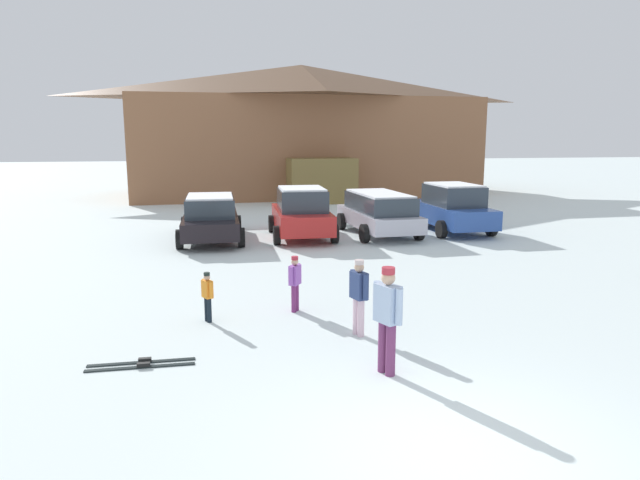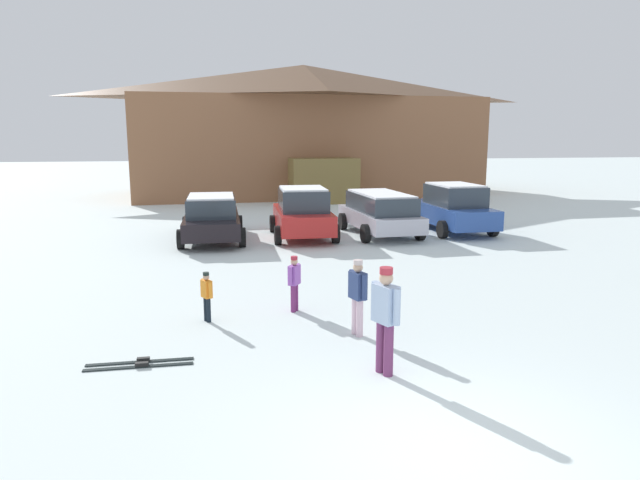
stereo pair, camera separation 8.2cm
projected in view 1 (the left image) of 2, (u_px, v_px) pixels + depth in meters
name	position (u px, v px, depth m)	size (l,w,h in m)	color
ground	(448.00, 450.00, 6.61)	(160.00, 160.00, 0.00)	silver
ski_lodge	(302.00, 129.00, 35.59)	(21.09, 11.93, 7.87)	#8C5C3D
parked_black_sedan	(211.00, 217.00, 19.68)	(2.24, 4.81, 1.59)	black
parked_red_sedan	(301.00, 213.00, 20.21)	(2.30, 4.24, 1.80)	red
parked_silver_wagon	(379.00, 212.00, 20.82)	(2.37, 4.71, 1.56)	#B9B8C7
parked_blue_hatchback	(451.00, 208.00, 21.58)	(2.23, 4.60, 1.82)	#2B4D9C
skier_child_in_orange_jacket	(207.00, 294.00, 11.06)	(0.23, 0.33, 0.99)	black
skier_teen_in_navy_coat	(359.00, 293.00, 10.27)	(0.30, 0.50, 1.41)	silver
skier_adult_in_blue_parka	(387.00, 314.00, 8.56)	(0.38, 0.58, 1.67)	#6D315F
skier_child_in_purple_jacket	(295.00, 280.00, 11.71)	(0.29, 0.37, 1.16)	#712A65
pair_of_skis	(142.00, 364.00, 9.03)	(1.68, 0.30, 0.08)	black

